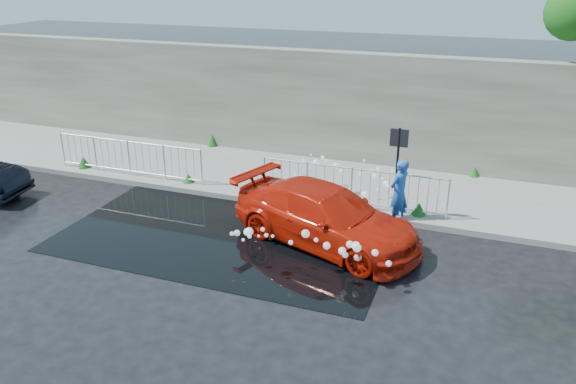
% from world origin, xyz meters
% --- Properties ---
extents(ground, '(90.00, 90.00, 0.00)m').
position_xyz_m(ground, '(0.00, 0.00, 0.00)').
color(ground, black).
rests_on(ground, ground).
extents(pavement, '(30.00, 4.00, 0.15)m').
position_xyz_m(pavement, '(0.00, 5.00, 0.07)').
color(pavement, slate).
rests_on(pavement, ground).
extents(curb, '(30.00, 0.25, 0.16)m').
position_xyz_m(curb, '(0.00, 3.00, 0.08)').
color(curb, slate).
rests_on(curb, ground).
extents(retaining_wall, '(30.00, 0.60, 3.50)m').
position_xyz_m(retaining_wall, '(0.00, 7.20, 1.90)').
color(retaining_wall, '#545246').
rests_on(retaining_wall, pavement).
extents(puddle, '(8.00, 5.00, 0.01)m').
position_xyz_m(puddle, '(0.50, 1.00, 0.01)').
color(puddle, black).
rests_on(puddle, ground).
extents(sign_post, '(0.45, 0.06, 2.50)m').
position_xyz_m(sign_post, '(4.20, 3.10, 1.72)').
color(sign_post, black).
rests_on(sign_post, ground).
extents(railing_left, '(5.05, 0.05, 1.10)m').
position_xyz_m(railing_left, '(-4.00, 3.35, 0.74)').
color(railing_left, silver).
rests_on(railing_left, pavement).
extents(railing_right, '(5.05, 0.05, 1.10)m').
position_xyz_m(railing_right, '(3.00, 3.35, 0.74)').
color(railing_right, silver).
rests_on(railing_right, pavement).
extents(weeds, '(12.17, 3.93, 0.43)m').
position_xyz_m(weeds, '(-0.34, 4.57, 0.33)').
color(weeds, '#144713').
rests_on(weeds, pavement).
extents(water_spray, '(3.65, 5.46, 1.03)m').
position_xyz_m(water_spray, '(3.03, 1.87, 0.70)').
color(water_spray, white).
rests_on(water_spray, ground).
extents(red_car, '(5.12, 3.36, 1.38)m').
position_xyz_m(red_car, '(2.90, 1.32, 0.69)').
color(red_car, '#B71707').
rests_on(red_car, ground).
extents(person, '(0.66, 0.75, 1.73)m').
position_xyz_m(person, '(4.31, 3.00, 0.87)').
color(person, '#2358B0').
rests_on(person, ground).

